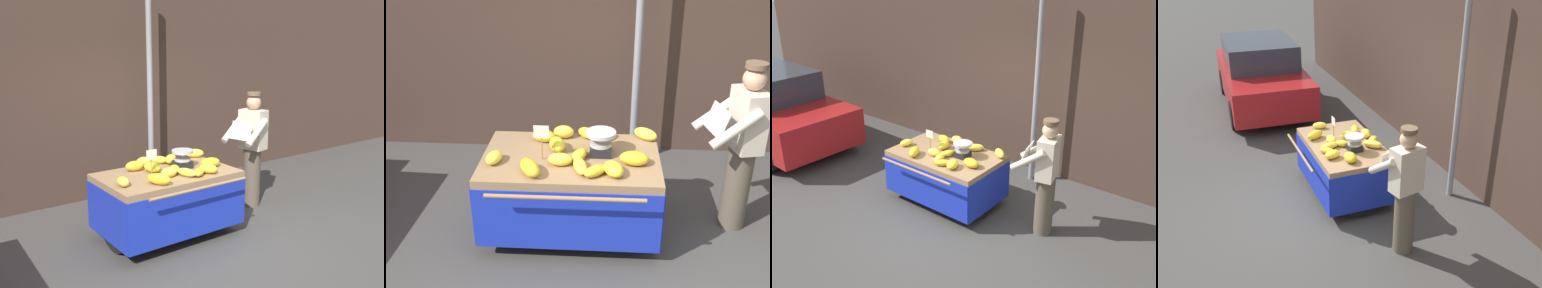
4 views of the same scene
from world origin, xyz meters
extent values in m
plane|color=#423F3D|center=(0.00, 0.00, 0.00)|extent=(60.00, 60.00, 0.00)
cube|color=#473328|center=(0.00, 2.61, 1.82)|extent=(16.00, 0.24, 3.64)
cylinder|color=gray|center=(0.27, 2.13, 1.68)|extent=(0.09, 0.09, 3.35)
cube|color=#93704C|center=(-0.41, 0.62, 0.80)|extent=(1.66, 1.03, 0.08)
cylinder|color=black|center=(-1.16, 0.62, 0.37)|extent=(0.05, 0.74, 0.74)
cylinder|color=#B7B7BC|center=(-1.19, 0.62, 0.37)|extent=(0.01, 0.13, 0.13)
cylinder|color=black|center=(0.34, 0.62, 0.37)|extent=(0.05, 0.74, 0.74)
cylinder|color=#B7B7BC|center=(0.37, 0.62, 0.37)|extent=(0.01, 0.13, 0.13)
cylinder|color=#4C4742|center=(-0.41, 1.06, 0.38)|extent=(0.05, 0.05, 0.76)
cube|color=#192DB2|center=(-0.41, 0.11, 0.46)|extent=(1.66, 0.02, 0.60)
cube|color=#192DB2|center=(-0.41, 1.14, 0.46)|extent=(1.66, 0.02, 0.60)
cube|color=#192DB2|center=(-1.24, 0.62, 0.46)|extent=(0.02, 1.03, 0.60)
cube|color=#192DB2|center=(0.42, 0.62, 0.46)|extent=(0.02, 1.03, 0.60)
cylinder|color=#93704C|center=(-0.41, -0.07, 0.82)|extent=(1.33, 0.04, 0.04)
cube|color=black|center=(-0.13, 0.68, 0.89)|extent=(0.20, 0.20, 0.09)
cylinder|color=#B7B7BC|center=(-0.13, 0.68, 0.99)|extent=(0.02, 0.02, 0.11)
cylinder|color=#B7B7BC|center=(-0.13, 0.68, 1.06)|extent=(0.28, 0.28, 0.04)
cylinder|color=#B7B7BC|center=(-0.13, 0.68, 0.95)|extent=(0.21, 0.21, 0.03)
cylinder|color=#997A51|center=(-0.67, 0.55, 0.95)|extent=(0.01, 0.01, 0.22)
cube|color=white|center=(-0.67, 0.54, 1.12)|extent=(0.14, 0.01, 0.12)
ellipsoid|color=gold|center=(-0.17, 0.28, 0.89)|extent=(0.25, 0.25, 0.09)
ellipsoid|color=yellow|center=(-0.32, 0.56, 0.89)|extent=(0.20, 0.26, 0.09)
ellipsoid|color=yellow|center=(-0.01, 0.30, 0.90)|extent=(0.24, 0.29, 0.12)
ellipsoid|color=yellow|center=(-0.12, 0.97, 0.90)|extent=(0.31, 0.31, 0.11)
ellipsoid|color=gold|center=(0.18, 0.49, 0.90)|extent=(0.29, 0.20, 0.13)
ellipsoid|color=gold|center=(-0.74, 0.27, 0.90)|extent=(0.27, 0.33, 0.13)
ellipsoid|color=yellow|center=(-0.51, 1.02, 0.91)|extent=(0.21, 0.14, 0.13)
ellipsoid|color=yellow|center=(-0.30, 0.35, 0.89)|extent=(0.18, 0.30, 0.10)
ellipsoid|color=yellow|center=(-0.55, 0.74, 0.90)|extent=(0.21, 0.28, 0.13)
ellipsoid|color=gold|center=(-0.70, 0.91, 0.91)|extent=(0.26, 0.18, 0.13)
ellipsoid|color=yellow|center=(-0.27, 1.03, 0.89)|extent=(0.26, 0.25, 0.10)
ellipsoid|color=yellow|center=(-0.49, 0.44, 0.90)|extent=(0.22, 0.14, 0.12)
ellipsoid|color=yellow|center=(0.31, 1.03, 0.90)|extent=(0.28, 0.25, 0.12)
ellipsoid|color=yellow|center=(-1.10, 0.46, 0.89)|extent=(0.18, 0.25, 0.10)
cylinder|color=brown|center=(1.22, 0.82, 0.44)|extent=(0.26, 0.26, 0.88)
cube|color=beige|center=(1.22, 0.82, 1.17)|extent=(0.31, 0.42, 0.58)
sphere|color=tan|center=(1.22, 0.82, 1.56)|extent=(0.21, 0.21, 0.21)
cylinder|color=brown|center=(1.22, 0.82, 1.69)|extent=(0.20, 0.20, 0.05)
cylinder|color=beige|center=(1.06, 0.57, 1.18)|extent=(0.49, 0.19, 0.37)
cylinder|color=beige|center=(0.97, 0.98, 1.18)|extent=(0.49, 0.19, 0.37)
cube|color=silver|center=(0.93, 0.75, 1.19)|extent=(0.16, 0.35, 0.25)
camera|label=1|loc=(-3.26, -3.83, 2.39)|focal=41.55mm
camera|label=2|loc=(-0.10, -3.30, 2.91)|focal=44.30mm
camera|label=3|loc=(3.66, -4.08, 3.73)|focal=41.60mm
camera|label=4|loc=(5.54, -1.58, 3.79)|focal=43.42mm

